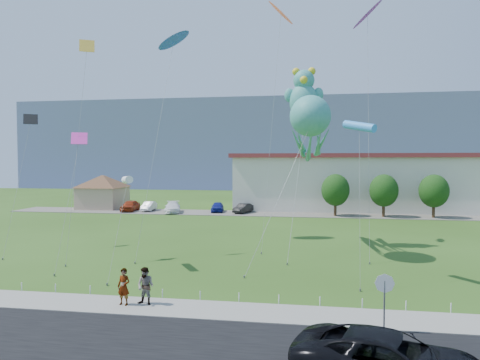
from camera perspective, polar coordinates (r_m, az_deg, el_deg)
name	(u,v)px	position (r m, az deg, el deg)	size (l,w,h in m)	color
ground	(188,292)	(24.13, -6.93, -14.60)	(160.00, 160.00, 0.00)	#2B4A15
road	(127,359)	(17.06, -14.84, -22.03)	(80.00, 8.00, 0.06)	black
sidewalk	(172,308)	(21.61, -9.00, -16.54)	(80.00, 2.50, 0.10)	gray
parking_strip	(259,214)	(57.96, 2.57, -4.49)	(70.00, 6.00, 0.06)	#59544C
hill_ridge	(287,145)	(142.43, 6.35, 4.67)	(160.00, 50.00, 25.00)	slate
pavilion	(103,188)	(67.51, -17.83, -1.07)	(9.20, 9.20, 5.00)	tan
warehouse	(443,182)	(69.11, 25.42, -0.20)	(61.00, 15.00, 8.20)	beige
stop_sign	(385,289)	(18.99, 18.71, -13.59)	(0.80, 0.07, 2.50)	slate
rope_fence	(181,295)	(22.86, -7.85, -14.93)	(26.05, 0.05, 0.50)	white
tree_near	(335,190)	(56.43, 12.61, -1.32)	(3.60, 3.60, 5.47)	#3F2B19
tree_mid	(384,191)	(57.13, 18.62, -1.34)	(3.60, 3.60, 5.47)	#3F2B19
tree_far	(434,191)	(58.45, 24.43, -1.35)	(3.60, 3.60, 5.47)	#3F2B19
pedestrian_left	(124,287)	(22.15, -15.24, -13.55)	(0.65, 0.43, 1.79)	gray
pedestrian_right	(146,286)	(21.93, -12.48, -13.64)	(0.89, 0.69, 1.82)	gray
parked_car_red	(130,206)	(62.50, -14.43, -3.32)	(1.82, 4.51, 1.54)	#972F12
parked_car_silver	(149,206)	(62.27, -12.05, -3.44)	(1.36, 3.90, 1.29)	silver
parked_car_white	(173,207)	(59.65, -8.98, -3.60)	(2.00, 4.92, 1.43)	white
parked_car_blue	(217,207)	(59.76, -3.03, -3.60)	(1.60, 3.98, 1.36)	navy
parked_car_black	(243,208)	(58.38, 0.42, -3.78)	(1.35, 3.86, 1.27)	black
octopus_kite	(310,127)	(33.37, 9.33, 6.94)	(5.51, 13.66, 11.93)	teal
teddy_bear_kite	(304,97)	(36.75, 8.50, 10.90)	(3.24, 8.39, 14.91)	teal
small_kite_cyan	(359,127)	(26.51, 15.63, 6.76)	(0.50, 3.75, 9.61)	#3696F3
small_kite_black	(28,133)	(39.32, -26.43, 5.66)	(1.89, 5.91, 11.04)	black
small_kite_orange	(281,18)	(40.43, 5.42, 20.70)	(1.99, 7.02, 20.95)	orange
small_kite_white	(127,180)	(29.37, -14.83, -0.05)	(0.91, 5.49, 6.30)	white
small_kite_yellow	(84,72)	(34.76, -20.04, 13.36)	(1.29, 4.89, 16.24)	yellow
small_kite_blue	(173,45)	(41.28, -8.95, 17.39)	(1.80, 11.24, 18.89)	blue
small_kite_pink	(77,150)	(32.42, -20.90, 3.71)	(1.51, 5.34, 9.18)	#F737B8
small_kite_purple	(368,19)	(38.46, 16.65, 19.85)	(1.80, 7.11, 19.80)	#B330C2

